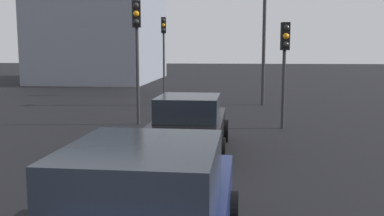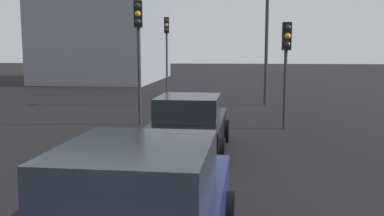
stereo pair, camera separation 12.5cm
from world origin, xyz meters
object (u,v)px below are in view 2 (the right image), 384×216
at_px(traffic_light_near_right, 138,37).
at_px(street_lamp_kerbside, 267,22).
at_px(car_black_lead, 189,125).
at_px(traffic_light_near_left, 286,52).
at_px(traffic_light_far_left, 167,40).

relative_size(traffic_light_near_right, street_lamp_kerbside, 0.66).
xyz_separation_m(car_black_lead, traffic_light_near_right, (3.83, 2.19, 2.36)).
relative_size(traffic_light_near_left, traffic_light_far_left, 0.79).
height_order(car_black_lead, traffic_light_near_left, traffic_light_near_left).
bearing_deg(traffic_light_near_left, traffic_light_near_right, -98.89).
bearing_deg(car_black_lead, street_lamp_kerbside, -13.67).
relative_size(car_black_lead, traffic_light_near_right, 0.97).
bearing_deg(car_black_lead, traffic_light_near_right, 30.57).
bearing_deg(traffic_light_near_right, traffic_light_far_left, 176.83).
distance_m(car_black_lead, traffic_light_far_left, 14.26).
distance_m(car_black_lead, traffic_light_near_right, 5.00).
xyz_separation_m(car_black_lead, street_lamp_kerbside, (9.84, -2.54, 3.18)).
xyz_separation_m(traffic_light_far_left, street_lamp_kerbside, (-3.91, -5.39, 0.70)).
bearing_deg(traffic_light_far_left, traffic_light_near_right, -4.37).
bearing_deg(traffic_light_near_left, traffic_light_far_left, -156.57).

